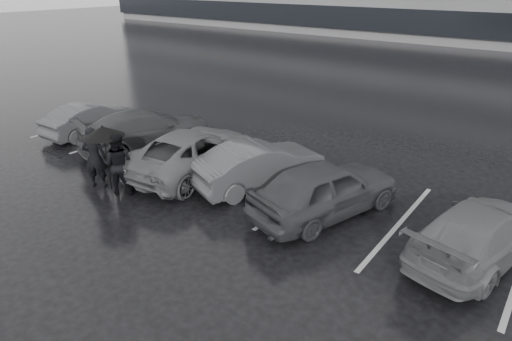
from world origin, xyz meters
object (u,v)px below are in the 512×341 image
object	(u,v)px
car_west_a	(259,165)
car_west_c	(147,129)
pedestrian_left	(95,158)
pedestrian_right	(118,164)
car_east	(479,232)
car_west_d	(90,118)
car_west_b	(193,151)
car_main	(325,188)

from	to	relation	value
car_west_a	car_west_c	xyz separation A→B (m)	(-5.18, 0.00, 0.03)
pedestrian_left	pedestrian_right	size ratio (longest dim) A/B	1.03
car_east	pedestrian_right	xyz separation A→B (m)	(-9.03, -2.91, 0.29)
pedestrian_right	car_west_d	bearing A→B (deg)	-58.37
car_west_a	car_west_d	bearing A→B (deg)	22.17
car_west_b	car_west_c	xyz separation A→B (m)	(-2.83, 0.43, 0.02)
car_west_b	car_west_c	size ratio (longest dim) A/B	1.02
pedestrian_right	car_west_b	bearing A→B (deg)	-136.85
car_west_c	pedestrian_right	distance (m)	3.63
car_west_d	pedestrian_right	bearing A→B (deg)	151.61
car_west_d	car_west_c	bearing A→B (deg)	-176.95
car_west_b	pedestrian_left	xyz separation A→B (m)	(-1.47, -2.60, 0.25)
car_west_a	pedestrian_left	distance (m)	4.88
car_main	pedestrian_left	size ratio (longest dim) A/B	2.32
car_west_c	pedestrian_right	bearing A→B (deg)	145.64
car_west_b	car_west_c	distance (m)	2.86
car_east	pedestrian_left	distance (m)	10.39
car_west_c	pedestrian_right	size ratio (longest dim) A/B	2.67
car_east	car_west_c	bearing A→B (deg)	12.14
car_west_d	pedestrian_left	distance (m)	5.22
car_west_a	pedestrian_right	world-z (taller)	pedestrian_right
car_west_d	car_east	size ratio (longest dim) A/B	0.87
car_main	car_west_b	distance (m)	4.76
car_west_a	pedestrian_left	world-z (taller)	pedestrian_left
car_west_c	pedestrian_left	xyz separation A→B (m)	(1.36, -3.03, 0.23)
car_west_b	car_west_c	bearing A→B (deg)	-15.07
car_main	pedestrian_right	xyz separation A→B (m)	(-5.35, -2.54, 0.17)
car_main	car_east	world-z (taller)	car_main
car_main	car_west_c	world-z (taller)	car_main
car_west_c	car_main	bearing A→B (deg)	-164.80
car_west_b	car_west_d	xyz separation A→B (m)	(-5.93, 0.09, -0.07)
car_west_d	car_east	world-z (taller)	car_east
car_main	car_east	size ratio (longest dim) A/B	1.01
car_main	pedestrian_right	world-z (taller)	pedestrian_right
pedestrian_right	car_west_c	bearing A→B (deg)	-85.04
car_west_a	pedestrian_left	size ratio (longest dim) A/B	2.19
car_west_c	pedestrian_left	distance (m)	3.33
car_east	pedestrian_left	size ratio (longest dim) A/B	2.30
car_east	pedestrian_right	size ratio (longest dim) A/B	2.36
car_east	pedestrian_right	world-z (taller)	pedestrian_right
car_west_a	car_east	size ratio (longest dim) A/B	0.95
car_west_b	car_west_d	world-z (taller)	car_west_b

